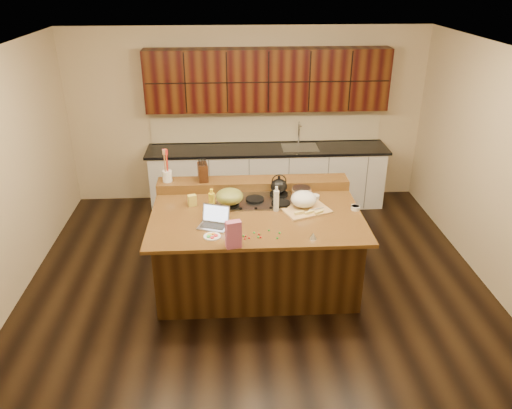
{
  "coord_description": "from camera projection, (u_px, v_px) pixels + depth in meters",
  "views": [
    {
      "loc": [
        -0.29,
        -5.09,
        3.46
      ],
      "look_at": [
        0.0,
        0.05,
        1.0
      ],
      "focal_mm": 35.0,
      "sensor_mm": 36.0,
      "label": 1
    }
  ],
  "objects": [
    {
      "name": "laptop",
      "position": [
        214.0,
        220.0,
        5.4
      ],
      "size": [
        0.37,
        0.33,
        0.22
      ],
      "rotation": [
        0.0,
        0.0,
        -0.33
      ],
      "color": "#B7B7BC",
      "rests_on": "island"
    },
    {
      "name": "gumdrop_7",
      "position": [
        269.0,
        230.0,
        5.29
      ],
      "size": [
        0.02,
        0.02,
        0.02
      ],
      "primitive_type": "ellipsoid",
      "color": "#198C26",
      "rests_on": "island"
    },
    {
      "name": "wooden_tray",
      "position": [
        304.0,
        202.0,
        5.75
      ],
      "size": [
        0.61,
        0.53,
        0.21
      ],
      "rotation": [
        0.0,
        0.0,
        0.37
      ],
      "color": "tan",
      "rests_on": "island"
    },
    {
      "name": "green_bowl",
      "position": [
        230.0,
        196.0,
        5.78
      ],
      "size": [
        0.37,
        0.37,
        0.18
      ],
      "primitive_type": "ellipsoid",
      "rotation": [
        0.0,
        0.0,
        0.17
      ],
      "color": "olive",
      "rests_on": "cooktop"
    },
    {
      "name": "candy_plate",
      "position": [
        212.0,
        236.0,
        5.18
      ],
      "size": [
        0.18,
        0.18,
        0.01
      ],
      "primitive_type": "cylinder",
      "rotation": [
        0.0,
        0.0,
        0.01
      ],
      "color": "white",
      "rests_on": "island"
    },
    {
      "name": "gumdrop_4",
      "position": [
        236.0,
        229.0,
        5.32
      ],
      "size": [
        0.02,
        0.02,
        0.02
      ],
      "primitive_type": "ellipsoid",
      "color": "red",
      "rests_on": "island"
    },
    {
      "name": "package_box",
      "position": [
        192.0,
        200.0,
        5.84
      ],
      "size": [
        0.11,
        0.09,
        0.13
      ],
      "primitive_type": "cube",
      "rotation": [
        0.0,
        0.0,
        0.32
      ],
      "color": "gold",
      "rests_on": "island"
    },
    {
      "name": "gumdrop_6",
      "position": [
        239.0,
        236.0,
        5.19
      ],
      "size": [
        0.02,
        0.02,
        0.02
      ],
      "primitive_type": "ellipsoid",
      "color": "red",
      "rests_on": "island"
    },
    {
      "name": "island",
      "position": [
        256.0,
        247.0,
        5.89
      ],
      "size": [
        2.4,
        1.6,
        0.92
      ],
      "color": "black",
      "rests_on": "ground"
    },
    {
      "name": "pink_bag",
      "position": [
        233.0,
        234.0,
        4.94
      ],
      "size": [
        0.17,
        0.11,
        0.29
      ],
      "primitive_type": "cube",
      "rotation": [
        0.0,
        0.0,
        0.23
      ],
      "color": "#BA577F",
      "rests_on": "island"
    },
    {
      "name": "gumdrop_8",
      "position": [
        261.0,
        237.0,
        5.16
      ],
      "size": [
        0.02,
        0.02,
        0.02
      ],
      "primitive_type": "ellipsoid",
      "color": "red",
      "rests_on": "island"
    },
    {
      "name": "gumdrop_10",
      "position": [
        246.0,
        236.0,
        5.18
      ],
      "size": [
        0.02,
        0.02,
        0.02
      ],
      "primitive_type": "ellipsoid",
      "color": "red",
      "rests_on": "island"
    },
    {
      "name": "gumdrop_0",
      "position": [
        245.0,
        239.0,
        5.13
      ],
      "size": [
        0.02,
        0.02,
        0.02
      ],
      "primitive_type": "ellipsoid",
      "color": "red",
      "rests_on": "island"
    },
    {
      "name": "kitchen_timer",
      "position": [
        313.0,
        236.0,
        5.14
      ],
      "size": [
        0.1,
        0.1,
        0.07
      ],
      "primitive_type": "cone",
      "rotation": [
        0.0,
        0.0,
        0.36
      ],
      "color": "silver",
      "rests_on": "island"
    },
    {
      "name": "ramekin_a",
      "position": [
        355.0,
        208.0,
        5.76
      ],
      "size": [
        0.13,
        0.13,
        0.04
      ],
      "primitive_type": "cylinder",
      "rotation": [
        0.0,
        0.0,
        -0.43
      ],
      "color": "white",
      "rests_on": "island"
    },
    {
      "name": "vinegar_bottle",
      "position": [
        276.0,
        201.0,
        5.69
      ],
      "size": [
        0.07,
        0.07,
        0.25
      ],
      "primitive_type": "cylinder",
      "rotation": [
        0.0,
        0.0,
        0.12
      ],
      "color": "silver",
      "rests_on": "island"
    },
    {
      "name": "strainer_bowl",
      "position": [
        301.0,
        193.0,
        6.09
      ],
      "size": [
        0.31,
        0.31,
        0.09
      ],
      "primitive_type": "cylinder",
      "rotation": [
        0.0,
        0.0,
        0.37
      ],
      "color": "#996B3F",
      "rests_on": "island"
    },
    {
      "name": "gumdrop_9",
      "position": [
        259.0,
        234.0,
        5.23
      ],
      "size": [
        0.02,
        0.02,
        0.02
      ],
      "primitive_type": "ellipsoid",
      "color": "#198C26",
      "rests_on": "island"
    },
    {
      "name": "gumdrop_3",
      "position": [
        277.0,
        238.0,
        5.15
      ],
      "size": [
        0.02,
        0.02,
        0.02
      ],
      "primitive_type": "ellipsoid",
      "color": "#198C26",
      "rests_on": "island"
    },
    {
      "name": "back_ledge",
      "position": [
        253.0,
        184.0,
        6.3
      ],
      "size": [
        2.4,
        0.3,
        0.12
      ],
      "primitive_type": "cube",
      "color": "black",
      "rests_on": "island"
    },
    {
      "name": "gumdrop_13",
      "position": [
        258.0,
        237.0,
        5.16
      ],
      "size": [
        0.02,
        0.02,
        0.02
      ],
      "primitive_type": "ellipsoid",
      "color": "#198C26",
      "rests_on": "island"
    },
    {
      "name": "kettle",
      "position": [
        279.0,
        186.0,
        6.04
      ],
      "size": [
        0.27,
        0.27,
        0.18
      ],
      "primitive_type": "ellipsoid",
      "rotation": [
        0.0,
        0.0,
        0.39
      ],
      "color": "black",
      "rests_on": "cooktop"
    },
    {
      "name": "gumdrop_1",
      "position": [
        280.0,
        233.0,
        5.25
      ],
      "size": [
        0.02,
        0.02,
        0.02
      ],
      "primitive_type": "ellipsoid",
      "color": "#198C26",
      "rests_on": "island"
    },
    {
      "name": "gumdrop_5",
      "position": [
        254.0,
        233.0,
        5.25
      ],
      "size": [
        0.02,
        0.02,
        0.02
      ],
      "primitive_type": "ellipsoid",
      "color": "#198C26",
      "rests_on": "island"
    },
    {
      "name": "ramekin_c",
      "position": [
        315.0,
        197.0,
        6.04
      ],
      "size": [
        0.12,
        0.12,
        0.04
      ],
      "primitive_type": "cylinder",
      "rotation": [
        0.0,
        0.0,
        -0.27
      ],
      "color": "white",
      "rests_on": "island"
    },
    {
      "name": "cooktop",
      "position": [
        255.0,
        200.0,
        5.96
      ],
      "size": [
        0.92,
        0.52,
        0.05
      ],
      "color": "gray",
      "rests_on": "island"
    },
    {
      "name": "gumdrop_2",
      "position": [
        259.0,
        234.0,
        5.22
      ],
      "size": [
        0.02,
        0.02,
        0.02
      ],
      "primitive_type": "ellipsoid",
      "color": "red",
      "rests_on": "island"
    },
    {
      "name": "knife_block",
      "position": [
        203.0,
        172.0,
        6.19
      ],
      "size": [
        0.14,
        0.2,
        0.22
      ],
      "primitive_type": "cube",
      "rotation": [
        0.0,
        0.0,
        0.16
      ],
      "color": "black",
      "rests_on": "back_ledge"
    },
    {
      "name": "gumdrop_12",
      "position": [
        249.0,
        238.0,
        5.15
      ],
      "size": [
        0.02,
        0.02,
        0.02
      ],
      "primitive_type": "ellipsoid",
      "color": "red",
      "rests_on": "island"
    },
    {
      "name": "gumdrop_11",
      "position": [
        244.0,
        236.0,
        5.19
      ],
      "size": [
        0.02,
        0.02,
        0.02
      ],
      "primitive_type": "ellipsoid",
      "color": "#198C26",
      "rests_on": "island"
    },
    {
      "name": "utensil_crock",
      "position": [
        167.0,
        176.0,
        6.19
      ],
      "size": [
        0.13,
        0.13,
        0.14
      ],
      "primitive_type": "cylinder",
      "rotation": [
        0.0,
        0.0,
        -0.11
      ],
      "color": "white",
      "rests_on": "back_ledge"
    },
    {
      "name": "room",
      "position": [
        256.0,
        178.0,
        5.51
      ],
      "size": [
        5.52,
        5.02,
        2.72
      ],
      "color": "black",
      "rests_on": "ground"
    },
    {
      "name": "oil_bottle",
      "position": [
        212.0,
        204.0,
        5.58
      ],
      "size": [
        0.08,
        0.08,
        0.27
      ],
      "primitive_type": "cylinder",
      "rotation": [
        0.0,
        0.0,
        -0.11
      ],
      "color": "gold",
      "rests_on": "island"
    },
    {
      "name": "back_counter",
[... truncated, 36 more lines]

